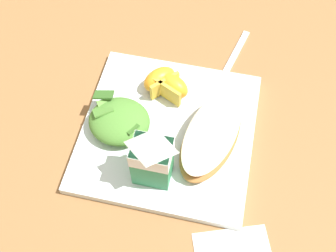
{
  "coord_description": "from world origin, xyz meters",
  "views": [
    {
      "loc": [
        -0.07,
        0.33,
        0.6
      ],
      "look_at": [
        0.0,
        0.0,
        0.03
      ],
      "focal_mm": 43.88,
      "sensor_mm": 36.0,
      "label": 1
    }
  ],
  "objects_px": {
    "white_plate": "(168,131)",
    "orange_wedge_front": "(172,86)",
    "metal_fork": "(226,71)",
    "milk_carton": "(152,157)",
    "orange_wedge_middle": "(160,80)",
    "green_salad_pile": "(119,121)",
    "cheesy_pizza_bread": "(211,136)"
  },
  "relations": [
    {
      "from": "orange_wedge_middle",
      "to": "cheesy_pizza_bread",
      "type": "bearing_deg",
      "value": 139.14
    },
    {
      "from": "white_plate",
      "to": "orange_wedge_front",
      "type": "relative_size",
      "value": 4.02
    },
    {
      "from": "white_plate",
      "to": "green_salad_pile",
      "type": "xyz_separation_m",
      "value": [
        0.08,
        0.01,
        0.03
      ]
    },
    {
      "from": "cheesy_pizza_bread",
      "to": "orange_wedge_front",
      "type": "xyz_separation_m",
      "value": [
        0.08,
        -0.08,
        0.0
      ]
    },
    {
      "from": "white_plate",
      "to": "metal_fork",
      "type": "xyz_separation_m",
      "value": [
        -0.08,
        -0.15,
        -0.01
      ]
    },
    {
      "from": "green_salad_pile",
      "to": "orange_wedge_front",
      "type": "bearing_deg",
      "value": -128.84
    },
    {
      "from": "white_plate",
      "to": "metal_fork",
      "type": "relative_size",
      "value": 1.5
    },
    {
      "from": "white_plate",
      "to": "cheesy_pizza_bread",
      "type": "bearing_deg",
      "value": 173.34
    },
    {
      "from": "cheesy_pizza_bread",
      "to": "orange_wedge_middle",
      "type": "bearing_deg",
      "value": -40.86
    },
    {
      "from": "white_plate",
      "to": "metal_fork",
      "type": "bearing_deg",
      "value": -117.02
    },
    {
      "from": "white_plate",
      "to": "orange_wedge_middle",
      "type": "relative_size",
      "value": 4.1
    },
    {
      "from": "milk_carton",
      "to": "metal_fork",
      "type": "relative_size",
      "value": 0.59
    },
    {
      "from": "green_salad_pile",
      "to": "milk_carton",
      "type": "relative_size",
      "value": 0.93
    },
    {
      "from": "cheesy_pizza_bread",
      "to": "orange_wedge_front",
      "type": "bearing_deg",
      "value": -44.85
    },
    {
      "from": "cheesy_pizza_bread",
      "to": "orange_wedge_middle",
      "type": "relative_size",
      "value": 2.69
    },
    {
      "from": "cheesy_pizza_bread",
      "to": "metal_fork",
      "type": "relative_size",
      "value": 0.98
    },
    {
      "from": "metal_fork",
      "to": "orange_wedge_front",
      "type": "bearing_deg",
      "value": 42.33
    },
    {
      "from": "metal_fork",
      "to": "milk_carton",
      "type": "bearing_deg",
      "value": 70.78
    },
    {
      "from": "white_plate",
      "to": "green_salad_pile",
      "type": "distance_m",
      "value": 0.08
    },
    {
      "from": "orange_wedge_front",
      "to": "orange_wedge_middle",
      "type": "xyz_separation_m",
      "value": [
        0.02,
        -0.01,
        0.0
      ]
    },
    {
      "from": "white_plate",
      "to": "orange_wedge_front",
      "type": "distance_m",
      "value": 0.08
    },
    {
      "from": "white_plate",
      "to": "orange_wedge_front",
      "type": "bearing_deg",
      "value": -82.86
    },
    {
      "from": "white_plate",
      "to": "cheesy_pizza_bread",
      "type": "height_order",
      "value": "cheesy_pizza_bread"
    },
    {
      "from": "metal_fork",
      "to": "white_plate",
      "type": "bearing_deg",
      "value": 62.98
    },
    {
      "from": "milk_carton",
      "to": "orange_wedge_middle",
      "type": "xyz_separation_m",
      "value": [
        0.03,
        -0.17,
        -0.04
      ]
    },
    {
      "from": "white_plate",
      "to": "orange_wedge_middle",
      "type": "xyz_separation_m",
      "value": [
        0.03,
        -0.08,
        0.03
      ]
    },
    {
      "from": "green_salad_pile",
      "to": "orange_wedge_front",
      "type": "xyz_separation_m",
      "value": [
        -0.07,
        -0.09,
        -0.0
      ]
    },
    {
      "from": "white_plate",
      "to": "cheesy_pizza_bread",
      "type": "distance_m",
      "value": 0.08
    },
    {
      "from": "cheesy_pizza_bread",
      "to": "milk_carton",
      "type": "relative_size",
      "value": 1.67
    },
    {
      "from": "green_salad_pile",
      "to": "cheesy_pizza_bread",
      "type": "bearing_deg",
      "value": -178.03
    },
    {
      "from": "green_salad_pile",
      "to": "orange_wedge_front",
      "type": "distance_m",
      "value": 0.11
    },
    {
      "from": "cheesy_pizza_bread",
      "to": "metal_fork",
      "type": "bearing_deg",
      "value": -91.66
    }
  ]
}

